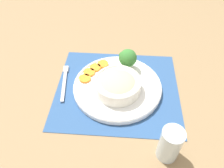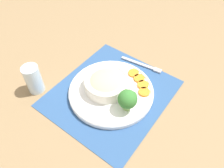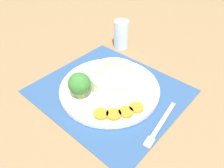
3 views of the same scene
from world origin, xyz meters
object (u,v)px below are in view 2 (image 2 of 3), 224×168
object	(u,v)px
bowl	(105,83)
water_glass	(34,80)
fork	(145,66)
broccoli_floret	(128,99)

from	to	relation	value
bowl	water_glass	xyz separation A→B (m)	(0.13, -0.23, 0.00)
bowl	fork	xyz separation A→B (m)	(-0.20, 0.07, -0.04)
fork	water_glass	bearing A→B (deg)	-45.11
bowl	broccoli_floret	distance (m)	0.12
bowl	broccoli_floret	bearing A→B (deg)	72.19
broccoli_floret	water_glass	xyz separation A→B (m)	(0.09, -0.34, -0.02)
bowl	broccoli_floret	world-z (taller)	broccoli_floret
fork	bowl	bearing A→B (deg)	-21.53
broccoli_floret	fork	distance (m)	0.25
bowl	water_glass	bearing A→B (deg)	-60.89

